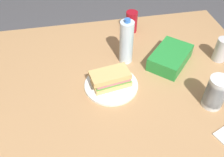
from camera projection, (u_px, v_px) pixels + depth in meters
name	position (u px, v px, depth m)	size (l,w,h in m)	color
dining_table	(111.00, 98.00, 1.20)	(1.49, 1.12, 0.76)	tan
paper_plate	(112.00, 85.00, 1.13)	(0.24, 0.24, 0.01)	white
sandwich	(111.00, 79.00, 1.10)	(0.19, 0.12, 0.08)	#DBB26B
soda_can_red	(132.00, 22.00, 1.42)	(0.07, 0.07, 0.12)	maroon
chip_bag	(170.00, 57.00, 1.23)	(0.23, 0.15, 0.07)	#268C38
water_bottle_tall	(126.00, 42.00, 1.19)	(0.07, 0.07, 0.24)	silver
plastic_cup_stack	(216.00, 93.00, 1.01)	(0.08, 0.08, 0.15)	silver
soda_can_silver	(221.00, 50.00, 1.23)	(0.07, 0.07, 0.12)	silver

